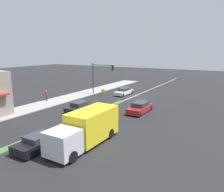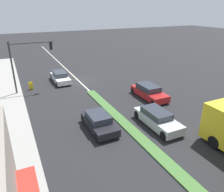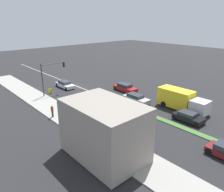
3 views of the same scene
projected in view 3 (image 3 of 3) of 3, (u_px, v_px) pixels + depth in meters
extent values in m
plane|color=#232326|center=(149.00, 115.00, 30.44)|extent=(160.00, 160.00, 0.00)
cube|color=#9E9B93|center=(101.00, 138.00, 24.43)|extent=(4.00, 73.00, 0.12)
cube|color=#477538|center=(212.00, 140.00, 24.09)|extent=(0.90, 46.00, 0.10)
cube|color=beige|center=(77.00, 86.00, 43.10)|extent=(0.16, 60.00, 0.01)
cube|color=gray|center=(104.00, 130.00, 20.40)|extent=(5.15, 7.85, 5.40)
cube|color=red|center=(126.00, 120.00, 22.20)|extent=(0.70, 6.28, 0.20)
cylinder|color=#333338|center=(42.00, 80.00, 36.56)|extent=(0.18, 0.18, 5.60)
cylinder|color=#333338|center=(53.00, 64.00, 37.13)|extent=(4.50, 0.12, 0.12)
cube|color=black|center=(64.00, 65.00, 38.50)|extent=(0.28, 0.24, 0.84)
sphere|color=red|center=(63.00, 63.00, 38.50)|extent=(0.18, 0.18, 0.18)
sphere|color=gold|center=(63.00, 65.00, 38.59)|extent=(0.18, 0.18, 0.18)
sphere|color=green|center=(63.00, 66.00, 38.68)|extent=(0.18, 0.18, 0.18)
cylinder|color=#282D42|center=(53.00, 114.00, 29.38)|extent=(0.26, 0.26, 0.78)
cylinder|color=maroon|center=(52.00, 109.00, 29.14)|extent=(0.34, 0.34, 0.65)
sphere|color=tan|center=(52.00, 106.00, 28.99)|extent=(0.22, 0.22, 0.22)
cube|color=yellow|center=(50.00, 91.00, 39.14)|extent=(0.45, 0.21, 0.84)
cube|color=yellow|center=(51.00, 91.00, 38.92)|extent=(0.45, 0.21, 0.84)
cube|color=silver|center=(200.00, 107.00, 29.82)|extent=(2.28, 2.20, 1.90)
cube|color=yellow|center=(176.00, 98.00, 32.41)|extent=(2.40, 5.10, 2.60)
cylinder|color=black|center=(204.00, 111.00, 30.62)|extent=(0.28, 0.90, 0.90)
cylinder|color=black|center=(196.00, 115.00, 29.26)|extent=(0.28, 0.90, 0.90)
cylinder|color=black|center=(172.00, 101.00, 34.34)|extent=(0.28, 0.90, 0.90)
cylinder|color=black|center=(164.00, 104.00, 32.99)|extent=(0.28, 0.90, 0.90)
cylinder|color=black|center=(216.00, 145.00, 22.43)|extent=(0.22, 0.72, 0.72)
cylinder|color=black|center=(209.00, 151.00, 21.42)|extent=(0.22, 0.72, 0.72)
cube|color=silver|center=(65.00, 85.00, 42.23)|extent=(1.70, 4.48, 0.59)
cube|color=#2D333D|center=(64.00, 82.00, 42.20)|extent=(1.45, 2.47, 0.51)
cylinder|color=black|center=(74.00, 87.00, 41.47)|extent=(0.22, 0.64, 0.64)
cylinder|color=black|center=(67.00, 89.00, 40.52)|extent=(0.22, 0.64, 0.64)
cylinder|color=black|center=(64.00, 83.00, 44.03)|extent=(0.22, 0.64, 0.64)
cylinder|color=black|center=(57.00, 85.00, 43.09)|extent=(0.22, 0.64, 0.64)
cube|color=black|center=(109.00, 104.00, 33.09)|extent=(1.76, 3.90, 0.59)
cube|color=#2D333D|center=(108.00, 100.00, 33.04)|extent=(1.50, 2.14, 0.50)
cylinder|color=black|center=(120.00, 106.00, 32.56)|extent=(0.22, 0.67, 0.67)
cylinder|color=black|center=(112.00, 109.00, 31.58)|extent=(0.22, 0.67, 0.67)
cylinder|color=black|center=(106.00, 101.00, 34.69)|extent=(0.22, 0.67, 0.67)
cylinder|color=black|center=(99.00, 103.00, 33.71)|extent=(0.22, 0.67, 0.67)
cube|color=black|center=(189.00, 118.00, 28.30)|extent=(1.88, 3.87, 0.65)
cube|color=#2D333D|center=(188.00, 114.00, 28.26)|extent=(1.60, 2.13, 0.44)
cylinder|color=black|center=(203.00, 121.00, 27.82)|extent=(0.22, 0.64, 0.64)
cylinder|color=black|center=(196.00, 125.00, 26.77)|extent=(0.22, 0.64, 0.64)
cylinder|color=black|center=(182.00, 114.00, 29.96)|extent=(0.22, 0.64, 0.64)
cylinder|color=black|center=(175.00, 117.00, 28.91)|extent=(0.22, 0.64, 0.64)
cube|color=#AD1E1E|center=(125.00, 88.00, 40.17)|extent=(1.86, 4.59, 0.66)
cube|color=#2D333D|center=(125.00, 85.00, 40.13)|extent=(1.58, 2.52, 0.54)
cylinder|color=black|center=(136.00, 91.00, 39.42)|extent=(0.22, 0.60, 0.60)
cylinder|color=black|center=(130.00, 93.00, 38.38)|extent=(0.22, 0.60, 0.60)
cylinder|color=black|center=(121.00, 86.00, 42.09)|extent=(0.22, 0.60, 0.60)
cylinder|color=black|center=(115.00, 88.00, 41.05)|extent=(0.22, 0.60, 0.60)
cube|color=#B7BABF|center=(136.00, 99.00, 34.73)|extent=(1.74, 4.56, 0.67)
cube|color=#2D333D|center=(135.00, 96.00, 34.70)|extent=(1.48, 2.51, 0.47)
cylinder|color=black|center=(148.00, 102.00, 33.99)|extent=(0.22, 0.71, 0.71)
cylinder|color=black|center=(142.00, 105.00, 33.02)|extent=(0.22, 0.71, 0.71)
cylinder|color=black|center=(131.00, 96.00, 36.55)|extent=(0.22, 0.71, 0.71)
cylinder|color=black|center=(125.00, 98.00, 35.59)|extent=(0.22, 0.71, 0.71)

